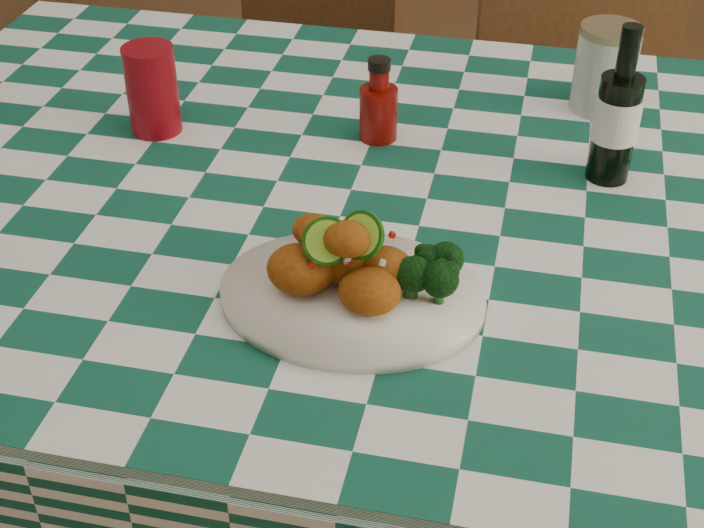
% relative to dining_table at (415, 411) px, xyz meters
% --- Properties ---
extents(dining_table, '(1.66, 1.06, 0.79)m').
position_rel_dining_table_xyz_m(dining_table, '(0.00, 0.00, 0.00)').
color(dining_table, '#114D3B').
rests_on(dining_table, ground).
extents(plate, '(0.31, 0.24, 0.02)m').
position_rel_dining_table_xyz_m(plate, '(-0.05, -0.23, 0.40)').
color(plate, white).
rests_on(plate, dining_table).
extents(fried_chicken_pile, '(0.15, 0.11, 0.09)m').
position_rel_dining_table_xyz_m(fried_chicken_pile, '(-0.05, -0.23, 0.46)').
color(fried_chicken_pile, '#95480E').
rests_on(fried_chicken_pile, plate).
extents(broccoli_side, '(0.08, 0.08, 0.06)m').
position_rel_dining_table_xyz_m(broccoli_side, '(0.03, -0.22, 0.44)').
color(broccoli_side, black).
rests_on(broccoli_side, plate).
extents(red_tumbler, '(0.09, 0.09, 0.13)m').
position_rel_dining_table_xyz_m(red_tumbler, '(-0.42, 0.10, 0.46)').
color(red_tumbler, maroon).
rests_on(red_tumbler, dining_table).
extents(ketchup_bottle, '(0.07, 0.07, 0.12)m').
position_rel_dining_table_xyz_m(ketchup_bottle, '(-0.10, 0.15, 0.45)').
color(ketchup_bottle, '#6A0905').
rests_on(ketchup_bottle, dining_table).
extents(mason_jar, '(0.10, 0.10, 0.13)m').
position_rel_dining_table_xyz_m(mason_jar, '(0.22, 0.31, 0.46)').
color(mason_jar, '#B2BCBA').
rests_on(mason_jar, dining_table).
extents(beer_bottle, '(0.06, 0.06, 0.22)m').
position_rel_dining_table_xyz_m(beer_bottle, '(0.23, 0.11, 0.50)').
color(beer_bottle, black).
rests_on(beer_bottle, dining_table).
extents(wooden_chair_left, '(0.50, 0.52, 0.87)m').
position_rel_dining_table_xyz_m(wooden_chair_left, '(-0.43, 0.75, 0.04)').
color(wooden_chair_left, '#472814').
rests_on(wooden_chair_left, ground).
extents(wooden_chair_right, '(0.51, 0.53, 0.94)m').
position_rel_dining_table_xyz_m(wooden_chair_right, '(0.23, 0.73, 0.08)').
color(wooden_chair_right, '#472814').
rests_on(wooden_chair_right, ground).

